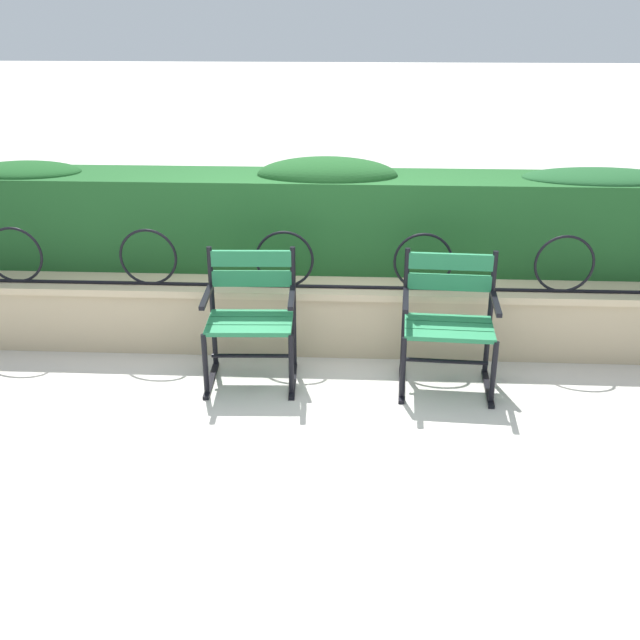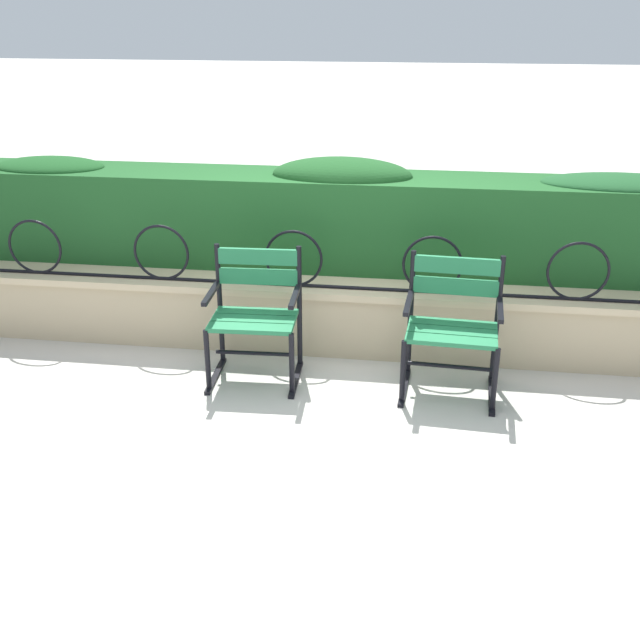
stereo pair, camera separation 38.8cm
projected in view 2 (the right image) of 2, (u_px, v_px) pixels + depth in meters
The scene contains 6 objects.
ground_plane at pixel (318, 404), 4.85m from camera, with size 60.00×60.00×0.00m, color #BCB7AD.
stone_wall at pixel (335, 316), 5.54m from camera, with size 8.00×0.41×0.51m.
iron_arch_fence at pixel (300, 263), 5.34m from camera, with size 7.45×0.02×0.42m.
hedge_row at pixel (343, 217), 5.73m from camera, with size 7.84×0.60×0.83m.
park_chair_left at pixel (255, 312), 5.06m from camera, with size 0.62×0.55×0.89m.
park_chair_right at pixel (453, 323), 4.88m from camera, with size 0.64×0.55×0.90m.
Camera 2 is at (0.61, -4.21, 2.40)m, focal length 42.19 mm.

